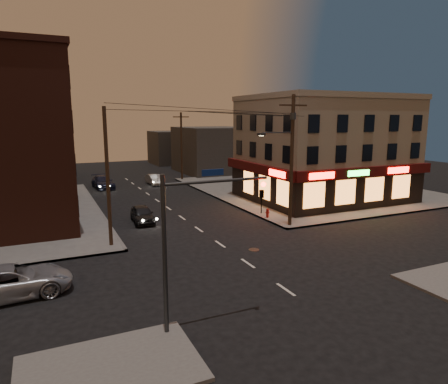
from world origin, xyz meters
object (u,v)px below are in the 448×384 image
sedan_mid (154,180)px  fire_hydrant (267,213)px  sedan_far (103,182)px  suv_cross (10,282)px  sedan_near (142,214)px

sedan_mid → fire_hydrant: (4.04, -21.33, -0.08)m
sedan_mid → sedan_far: bearing=176.5°
suv_cross → fire_hydrant: bearing=-73.1°
sedan_far → fire_hydrant: size_ratio=6.62×
sedan_mid → sedan_far: size_ratio=0.78×
sedan_near → sedan_mid: (5.79, 17.94, -0.03)m
sedan_near → sedan_far: 17.94m
sedan_near → sedan_far: size_ratio=0.78×
sedan_near → sedan_mid: 18.86m
sedan_far → sedan_near: bearing=-91.9°
sedan_near → sedan_far: (-0.58, 17.93, 0.06)m
sedan_far → fire_hydrant: (10.41, -21.32, -0.17)m
sedan_near → fire_hydrant: size_ratio=5.18×
suv_cross → sedan_near: (8.95, 11.17, -0.09)m
suv_cross → sedan_near: suv_cross is taller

